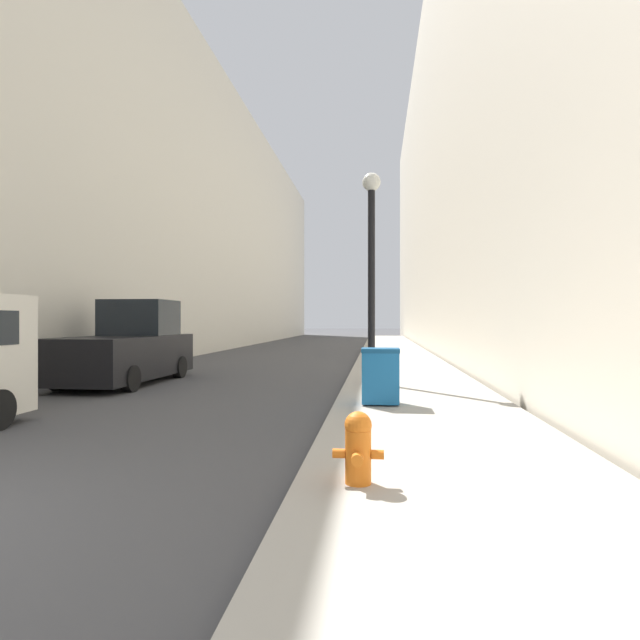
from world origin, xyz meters
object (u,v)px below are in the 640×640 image
object	(u,v)px
fire_hydrant	(358,446)
lamppost	(371,261)
pickup_truck	(128,349)
trash_bin	(380,375)

from	to	relation	value
fire_hydrant	lamppost	bearing A→B (deg)	89.72
fire_hydrant	pickup_truck	bearing A→B (deg)	128.81
trash_bin	lamppost	xyz separation A→B (m)	(-0.20, 3.11, 2.50)
trash_bin	lamppost	size ratio (longest dim) A/B	0.20
trash_bin	fire_hydrant	bearing A→B (deg)	-93.02
lamppost	trash_bin	bearing A→B (deg)	-86.29
lamppost	pickup_truck	distance (m)	7.05
trash_bin	pickup_truck	bearing A→B (deg)	151.69
fire_hydrant	pickup_truck	distance (m)	10.56
lamppost	pickup_truck	bearing A→B (deg)	174.99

